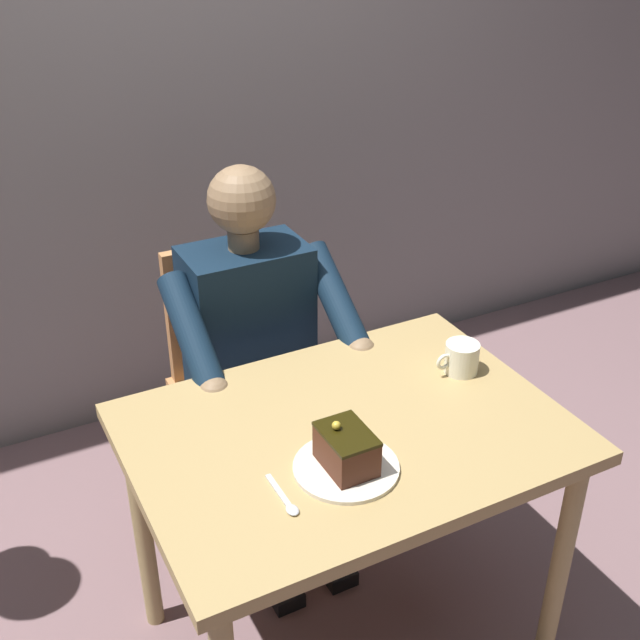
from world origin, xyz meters
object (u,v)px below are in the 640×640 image
at_px(cake_slice, 346,449).
at_px(dining_table, 347,458).
at_px(seated_person, 259,361).
at_px(dessert_spoon, 286,501).
at_px(chair, 239,371).
at_px(coffee_cup, 461,357).

bearing_deg(cake_slice, dining_table, -120.91).
relative_size(seated_person, dessert_spoon, 8.46).
bearing_deg(seated_person, chair, -90.00).
bearing_deg(coffee_cup, dessert_spoon, 21.28).
xyz_separation_m(cake_slice, dessert_spoon, (0.16, 0.04, -0.05)).
bearing_deg(dining_table, coffee_cup, -168.65).
bearing_deg(dessert_spoon, coffee_cup, -158.72).
bearing_deg(seated_person, dining_table, 90.00).
bearing_deg(dessert_spoon, chair, -105.44).
relative_size(chair, coffee_cup, 7.21).
bearing_deg(seated_person, coffee_cup, 129.73).
height_order(dining_table, seated_person, seated_person).
relative_size(seated_person, cake_slice, 8.72).
distance_m(dining_table, cake_slice, 0.21).
height_order(chair, dessert_spoon, chair).
height_order(seated_person, coffee_cup, seated_person).
height_order(dining_table, chair, chair).
distance_m(cake_slice, dessert_spoon, 0.18).
xyz_separation_m(chair, cake_slice, (0.08, 0.84, 0.30)).
xyz_separation_m(cake_slice, coffee_cup, (-0.46, -0.21, -0.01)).
height_order(chair, cake_slice, chair).
bearing_deg(dessert_spoon, dining_table, -145.51).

